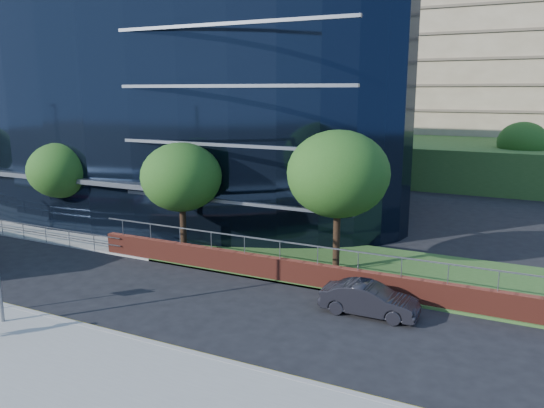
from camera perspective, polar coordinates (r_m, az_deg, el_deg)
The scene contains 9 objects.
far_forecourt at distance 41.55m, azimuth -22.60°, elevation -1.78°, with size 50.00×8.00×0.10m, color gray.
grass_verge at distance 28.04m, azimuth 23.35°, elevation -8.28°, with size 36.00×8.00×0.12m, color #2D511E.
glass_office at distance 46.28m, azimuth -12.48°, elevation 10.14°, with size 44.00×23.10×16.00m.
retaining_wall at distance 24.81m, azimuth 13.64°, elevation -8.88°, with size 34.00×0.40×2.11m.
tree_far_b at distance 37.61m, azimuth -21.77°, elevation 3.38°, with size 4.29×4.29×6.05m.
tree_far_c at distance 30.55m, azimuth -9.73°, elevation 2.86°, with size 4.62×4.62×6.51m.
tree_far_d at distance 27.21m, azimuth 7.13°, elevation 3.21°, with size 5.28×5.28×7.44m.
tree_dist_e at distance 55.67m, azimuth 25.37°, elevation 5.98°, with size 4.62×4.62×6.51m.
parked_car at distance 23.18m, azimuth 10.42°, elevation -10.07°, with size 1.44×4.14×1.36m, color black.
Camera 1 is at (24.67, -15.45, 9.34)m, focal length 35.00 mm.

